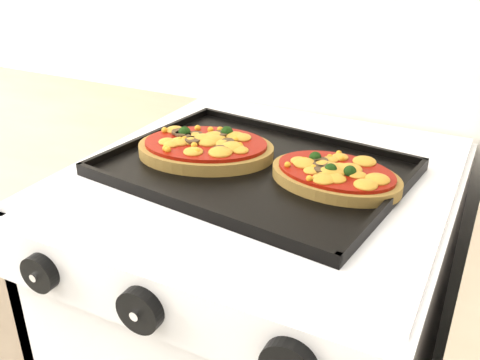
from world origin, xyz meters
The scene contains 6 objects.
control_panel centered at (-0.03, 1.39, 0.85)m, with size 0.60×0.02×0.09m, color silver.
knob_left centered at (-0.20, 1.37, 0.85)m, with size 0.05×0.05×0.02m, color black.
knob_center centered at (-0.04, 1.37, 0.85)m, with size 0.06×0.06×0.02m, color black.
baking_tray centered at (-0.03, 1.67, 0.92)m, with size 0.46×0.34×0.02m, color black.
pizza_left centered at (-0.13, 1.68, 0.94)m, with size 0.23×0.16×0.03m, color olive, non-canonical shape.
pizza_right centered at (0.10, 1.68, 0.93)m, with size 0.20×0.14×0.03m, color olive, non-canonical shape.
Camera 1 is at (0.30, 0.97, 1.28)m, focal length 40.00 mm.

